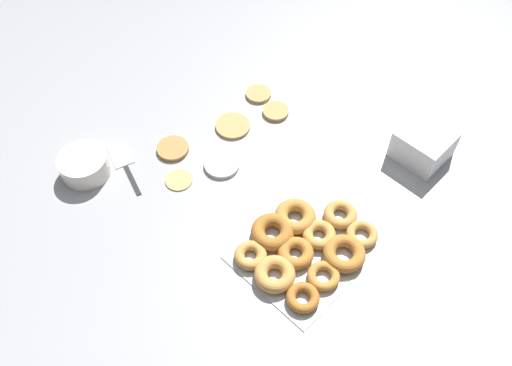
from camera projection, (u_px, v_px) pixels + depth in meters
The scene contains 11 objects.
ground_plane at pixel (239, 164), 1.64m from camera, with size 3.00×3.00×0.00m, color #9EA0A5.
pancake_0 at pixel (233, 126), 1.72m from camera, with size 0.11×0.11×0.01m, color tan.
pancake_1 at pixel (276, 111), 1.76m from camera, with size 0.08×0.08×0.01m, color tan.
pancake_2 at pixel (179, 179), 1.60m from camera, with size 0.08×0.08×0.01m, color tan.
pancake_3 at pixel (222, 164), 1.63m from camera, with size 0.11×0.11×0.01m, color silver.
pancake_4 at pixel (258, 94), 1.81m from camera, with size 0.08×0.08×0.01m, color tan.
pancake_5 at pixel (173, 149), 1.67m from camera, with size 0.10×0.10×0.01m, color #B27F42.
donut_tray at pixel (304, 245), 1.45m from camera, with size 0.37×0.30×0.04m.
batter_bowl at pixel (84, 165), 1.59m from camera, with size 0.14×0.14×0.07m.
container_stack at pixel (423, 144), 1.62m from camera, with size 0.14×0.15×0.10m.
spatula at pixel (123, 160), 1.65m from camera, with size 0.11×0.22×0.01m.
Camera 1 is at (-0.70, -0.75, 1.28)m, focal length 38.00 mm.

